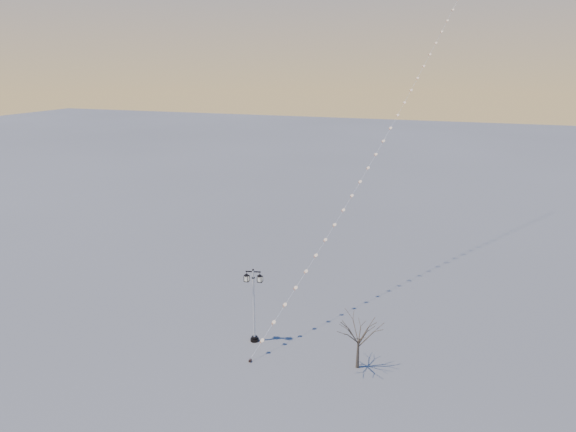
% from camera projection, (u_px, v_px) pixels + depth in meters
% --- Properties ---
extents(ground, '(300.00, 300.00, 0.00)m').
position_uv_depth(ground, '(259.00, 355.00, 33.07)').
color(ground, '#585858').
rests_on(ground, ground).
extents(street_lamp, '(1.33, 0.67, 5.34)m').
position_uv_depth(street_lamp, '(254.00, 302.00, 33.95)').
color(street_lamp, black).
rests_on(street_lamp, ground).
extents(bare_tree, '(2.07, 2.07, 3.44)m').
position_uv_depth(bare_tree, '(359.00, 333.00, 31.08)').
color(bare_tree, '#453A2C').
rests_on(bare_tree, ground).
extents(kite_train, '(12.51, 38.48, 31.27)m').
position_uv_depth(kite_train, '(399.00, 98.00, 43.10)').
color(kite_train, black).
rests_on(kite_train, ground).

